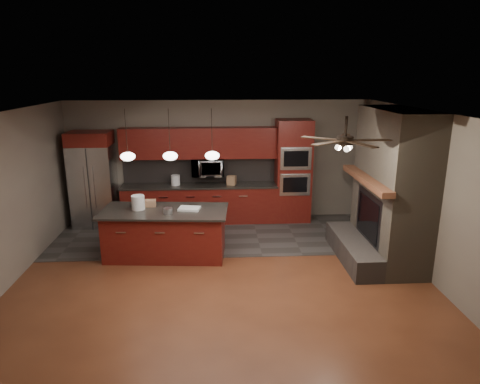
{
  "coord_description": "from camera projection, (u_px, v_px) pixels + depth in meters",
  "views": [
    {
      "loc": [
        -0.09,
        -6.89,
        3.41
      ],
      "look_at": [
        0.35,
        0.6,
        1.3
      ],
      "focal_mm": 32.0,
      "sensor_mm": 36.0,
      "label": 1
    }
  ],
  "objects": [
    {
      "name": "ground",
      "position": [
        222.0,
        272.0,
        7.55
      ],
      "size": [
        7.0,
        7.0,
        0.0
      ],
      "primitive_type": "plane",
      "color": "brown",
      "rests_on": "ground"
    },
    {
      "name": "ceiling",
      "position": [
        221.0,
        112.0,
        6.79
      ],
      "size": [
        7.0,
        6.0,
        0.02
      ],
      "primitive_type": "cube",
      "color": "white",
      "rests_on": "back_wall"
    },
    {
      "name": "back_wall",
      "position": [
        220.0,
        161.0,
        10.05
      ],
      "size": [
        7.0,
        0.02,
        2.8
      ],
      "primitive_type": "cube",
      "color": "#71695A",
      "rests_on": "ground"
    },
    {
      "name": "right_wall",
      "position": [
        424.0,
        193.0,
        7.37
      ],
      "size": [
        0.02,
        6.0,
        2.8
      ],
      "primitive_type": "cube",
      "color": "#71695A",
      "rests_on": "ground"
    },
    {
      "name": "left_wall",
      "position": [
        7.0,
        200.0,
        6.98
      ],
      "size": [
        0.02,
        6.0,
        2.8
      ],
      "primitive_type": "cube",
      "color": "#71695A",
      "rests_on": "ground"
    },
    {
      "name": "slate_tile_patch",
      "position": [
        221.0,
        235.0,
        9.28
      ],
      "size": [
        7.0,
        2.4,
        0.01
      ],
      "primitive_type": "cube",
      "color": "#393633",
      "rests_on": "ground"
    },
    {
      "name": "fireplace_column",
      "position": [
        389.0,
        193.0,
        7.75
      ],
      "size": [
        1.3,
        2.1,
        2.8
      ],
      "color": "brown",
      "rests_on": "ground"
    },
    {
      "name": "back_cabinetry",
      "position": [
        199.0,
        184.0,
        9.92
      ],
      "size": [
        3.59,
        0.64,
        2.2
      ],
      "color": "#601911",
      "rests_on": "ground"
    },
    {
      "name": "oven_tower",
      "position": [
        293.0,
        171.0,
        9.91
      ],
      "size": [
        0.8,
        0.63,
        2.38
      ],
      "color": "#601911",
      "rests_on": "ground"
    },
    {
      "name": "microwave",
      "position": [
        208.0,
        167.0,
        9.83
      ],
      "size": [
        0.73,
        0.41,
        0.5
      ],
      "primitive_type": "imported",
      "color": "silver",
      "rests_on": "back_cabinetry"
    },
    {
      "name": "refrigerator",
      "position": [
        93.0,
        179.0,
        9.62
      ],
      "size": [
        0.93,
        0.75,
        2.16
      ],
      "color": "silver",
      "rests_on": "ground"
    },
    {
      "name": "kitchen_island",
      "position": [
        165.0,
        233.0,
        8.11
      ],
      "size": [
        2.43,
        1.25,
        0.92
      ],
      "rotation": [
        0.0,
        0.0,
        -0.08
      ],
      "color": "#601911",
      "rests_on": "ground"
    },
    {
      "name": "white_bucket",
      "position": [
        138.0,
        202.0,
        8.01
      ],
      "size": [
        0.29,
        0.29,
        0.27
      ],
      "primitive_type": "cylinder",
      "rotation": [
        0.0,
        0.0,
        0.2
      ],
      "color": "silver",
      "rests_on": "kitchen_island"
    },
    {
      "name": "paint_can",
      "position": [
        168.0,
        211.0,
        7.77
      ],
      "size": [
        0.21,
        0.21,
        0.11
      ],
      "primitive_type": "cylinder",
      "rotation": [
        0.0,
        0.0,
        0.35
      ],
      "color": "#B5B5BA",
      "rests_on": "kitchen_island"
    },
    {
      "name": "paint_tray",
      "position": [
        189.0,
        209.0,
        8.02
      ],
      "size": [
        0.43,
        0.34,
        0.04
      ],
      "primitive_type": "cube",
      "rotation": [
        0.0,
        0.0,
        -0.18
      ],
      "color": "silver",
      "rests_on": "kitchen_island"
    },
    {
      "name": "cardboard_box",
      "position": [
        151.0,
        203.0,
        8.2
      ],
      "size": [
        0.21,
        0.16,
        0.13
      ],
      "primitive_type": "cube",
      "rotation": [
        0.0,
        0.0,
        0.06
      ],
      "color": "#8F664A",
      "rests_on": "kitchen_island"
    },
    {
      "name": "counter_bucket",
      "position": [
        175.0,
        180.0,
        9.81
      ],
      "size": [
        0.24,
        0.24,
        0.23
      ],
      "primitive_type": "cylinder",
      "rotation": [
        0.0,
        0.0,
        -0.22
      ],
      "color": "white",
      "rests_on": "back_cabinetry"
    },
    {
      "name": "counter_box",
      "position": [
        232.0,
        180.0,
        9.84
      ],
      "size": [
        0.23,
        0.2,
        0.21
      ],
      "primitive_type": "cube",
      "rotation": [
        0.0,
        0.0,
        -0.32
      ],
      "color": "#916B4A",
      "rests_on": "back_cabinetry"
    },
    {
      "name": "pendant_left",
      "position": [
        128.0,
        156.0,
        7.6
      ],
      "size": [
        0.26,
        0.26,
        0.92
      ],
      "color": "black",
      "rests_on": "ceiling"
    },
    {
      "name": "pendant_center",
      "position": [
        170.0,
        156.0,
        7.64
      ],
      "size": [
        0.26,
        0.26,
        0.92
      ],
      "color": "black",
      "rests_on": "ceiling"
    },
    {
      "name": "pendant_right",
      "position": [
        212.0,
        155.0,
        7.68
      ],
      "size": [
        0.26,
        0.26,
        0.92
      ],
      "color": "black",
      "rests_on": "ceiling"
    },
    {
      "name": "ceiling_fan",
      "position": [
        345.0,
        140.0,
        6.22
      ],
      "size": [
        1.27,
        1.33,
        0.41
      ],
      "color": "black",
      "rests_on": "ceiling"
    }
  ]
}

